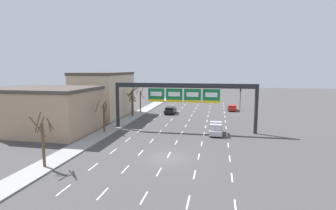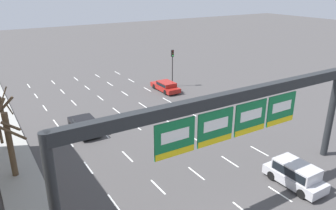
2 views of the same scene
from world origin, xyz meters
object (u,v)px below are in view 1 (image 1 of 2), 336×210
tree_bare_furthest (104,115)px  car_black (170,110)px  suv_silver (216,128)px  sign_gantry (183,93)px  tree_bare_second (132,101)px  traffic_light_near_gantry (240,95)px  tree_bare_closest (43,139)px  tree_bare_third (140,100)px  car_red (232,107)px

tree_bare_furthest → car_black: bearing=69.9°
suv_silver → tree_bare_furthest: size_ratio=0.89×
sign_gantry → tree_bare_second: 15.41m
traffic_light_near_gantry → suv_silver: bearing=-102.2°
sign_gantry → traffic_light_near_gantry: bearing=65.8°
suv_silver → tree_bare_furthest: 16.63m
sign_gantry → tree_bare_closest: sign_gantry is taller
sign_gantry → car_black: size_ratio=4.75×
tree_bare_closest → tree_bare_third: tree_bare_third is taller
tree_bare_second → tree_bare_furthest: 13.50m
suv_silver → car_red: suv_silver is taller
sign_gantry → tree_bare_closest: size_ratio=4.17×
suv_silver → tree_bare_closest: size_ratio=0.81×
car_black → tree_bare_furthest: bearing=-110.1°
car_red → tree_bare_second: (-19.90, -11.56, 2.41)m
tree_bare_furthest → tree_bare_closest: bearing=-88.5°
car_red → traffic_light_near_gantry: bearing=35.2°
car_black → tree_bare_closest: bearing=-101.0°
suv_silver → tree_bare_second: size_ratio=0.74×
sign_gantry → suv_silver: 7.17m
tree_bare_closest → tree_bare_furthest: 14.23m
sign_gantry → tree_bare_second: sign_gantry is taller
car_black → tree_bare_furthest: 19.57m
tree_bare_second → traffic_light_near_gantry: bearing=30.6°
tree_bare_furthest → car_red: bearing=51.7°
sign_gantry → tree_bare_third: 18.81m
car_black → tree_bare_closest: tree_bare_closest is taller
car_black → tree_bare_closest: 33.20m
car_black → traffic_light_near_gantry: (14.94, 8.07, 2.79)m
tree_bare_closest → tree_bare_third: size_ratio=0.95×
suv_silver → car_black: bearing=121.0°
car_black → tree_bare_third: 6.93m
sign_gantry → car_red: bearing=68.7°
suv_silver → tree_bare_closest: bearing=-134.5°
car_red → tree_bare_second: tree_bare_second is taller
car_red → tree_bare_second: size_ratio=0.84×
traffic_light_near_gantry → sign_gantry: bearing=-114.2°
car_black → traffic_light_near_gantry: traffic_light_near_gantry is taller
tree_bare_furthest → traffic_light_near_gantry: bearing=50.6°
suv_silver → tree_bare_closest: 22.97m
sign_gantry → tree_bare_second: (-11.55, 9.82, -2.75)m
car_red → tree_bare_closest: size_ratio=0.91×
sign_gantry → traffic_light_near_gantry: 24.99m
suv_silver → traffic_light_near_gantry: size_ratio=0.85×
sign_gantry → tree_bare_closest: (-11.07, -17.89, -2.95)m
suv_silver → traffic_light_near_gantry: bearing=77.8°
car_red → tree_bare_furthest: tree_bare_furthest is taller
tree_bare_closest → tree_bare_third: bearing=90.5°
car_red → tree_bare_third: size_ratio=0.86×
car_black → tree_bare_closest: (-6.33, -32.52, 2.14)m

